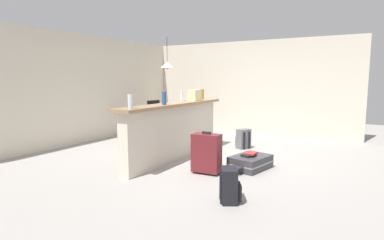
% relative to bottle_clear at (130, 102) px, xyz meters
% --- Properties ---
extents(ground_plane, '(13.00, 13.00, 0.05)m').
position_rel_bottle_clear_xyz_m(ground_plane, '(1.73, -0.24, -1.18)').
color(ground_plane, gray).
extents(wall_back, '(6.60, 0.10, 2.50)m').
position_rel_bottle_clear_xyz_m(wall_back, '(1.73, 2.81, 0.10)').
color(wall_back, beige).
rests_on(wall_back, ground_plane).
extents(wall_right, '(0.10, 6.00, 2.50)m').
position_rel_bottle_clear_xyz_m(wall_right, '(4.78, 0.06, 0.10)').
color(wall_right, beige).
rests_on(wall_right, ground_plane).
extents(partition_half_wall, '(2.80, 0.20, 1.00)m').
position_rel_bottle_clear_xyz_m(partition_half_wall, '(1.29, 0.08, -0.65)').
color(partition_half_wall, beige).
rests_on(partition_half_wall, ground_plane).
extents(bar_countertop, '(2.96, 0.40, 0.05)m').
position_rel_bottle_clear_xyz_m(bar_countertop, '(1.29, 0.08, -0.13)').
color(bar_countertop, '#93704C').
rests_on(bar_countertop, partition_half_wall).
extents(bottle_clear, '(0.07, 0.07, 0.21)m').
position_rel_bottle_clear_xyz_m(bottle_clear, '(0.00, 0.00, 0.00)').
color(bottle_clear, silver).
rests_on(bottle_clear, bar_countertop).
extents(bottle_blue, '(0.07, 0.07, 0.23)m').
position_rel_bottle_clear_xyz_m(bottle_blue, '(0.85, -0.01, 0.01)').
color(bottle_blue, '#284C89').
rests_on(bottle_blue, bar_countertop).
extents(bottle_white, '(0.06, 0.06, 0.21)m').
position_rel_bottle_clear_xyz_m(bottle_white, '(1.69, 0.17, -0.00)').
color(bottle_white, silver).
rests_on(bottle_white, bar_countertop).
extents(bottle_amber, '(0.08, 0.08, 0.21)m').
position_rel_bottle_clear_xyz_m(bottle_amber, '(2.53, 0.17, -0.00)').
color(bottle_amber, '#9E661E').
rests_on(bottle_amber, bar_countertop).
extents(grocery_bag, '(0.26, 0.18, 0.22)m').
position_rel_bottle_clear_xyz_m(grocery_bag, '(2.02, 0.07, 0.00)').
color(grocery_bag, beige).
rests_on(grocery_bag, bar_countertop).
extents(dining_table, '(1.10, 0.80, 0.74)m').
position_rel_bottle_clear_xyz_m(dining_table, '(3.08, 1.40, -0.51)').
color(dining_table, '#332319').
rests_on(dining_table, ground_plane).
extents(dining_chair_near_partition, '(0.45, 0.45, 0.93)m').
position_rel_bottle_clear_xyz_m(dining_chair_near_partition, '(3.07, 0.87, -0.64)').
color(dining_chair_near_partition, black).
rests_on(dining_chair_near_partition, ground_plane).
extents(dining_chair_far_side, '(0.48, 0.48, 0.93)m').
position_rel_bottle_clear_xyz_m(dining_chair_far_side, '(3.07, 1.99, -0.64)').
color(dining_chair_far_side, black).
rests_on(dining_chair_far_side, ground_plane).
extents(pendant_lamp, '(0.34, 0.34, 0.79)m').
position_rel_bottle_clear_xyz_m(pendant_lamp, '(2.99, 1.41, 0.67)').
color(pendant_lamp, black).
extents(suitcase_flat_charcoal, '(0.88, 0.63, 0.22)m').
position_rel_bottle_clear_xyz_m(suitcase_flat_charcoal, '(1.36, -1.37, -1.04)').
color(suitcase_flat_charcoal, '#38383D').
rests_on(suitcase_flat_charcoal, ground_plane).
extents(suitcase_upright_maroon, '(0.27, 0.46, 0.67)m').
position_rel_bottle_clear_xyz_m(suitcase_upright_maroon, '(0.77, -0.86, -0.82)').
color(suitcase_upright_maroon, maroon).
rests_on(suitcase_upright_maroon, ground_plane).
extents(backpack_grey, '(0.33, 0.32, 0.42)m').
position_rel_bottle_clear_xyz_m(backpack_grey, '(2.78, -0.70, -0.95)').
color(backpack_grey, slate).
rests_on(backpack_grey, ground_plane).
extents(backpack_black, '(0.33, 0.32, 0.42)m').
position_rel_bottle_clear_xyz_m(backpack_black, '(-0.13, -1.65, -0.95)').
color(backpack_black, black).
rests_on(backpack_black, ground_plane).
extents(book_stack, '(0.28, 0.22, 0.06)m').
position_rel_bottle_clear_xyz_m(book_stack, '(1.34, -1.36, -0.90)').
color(book_stack, black).
rests_on(book_stack, suitcase_flat_charcoal).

